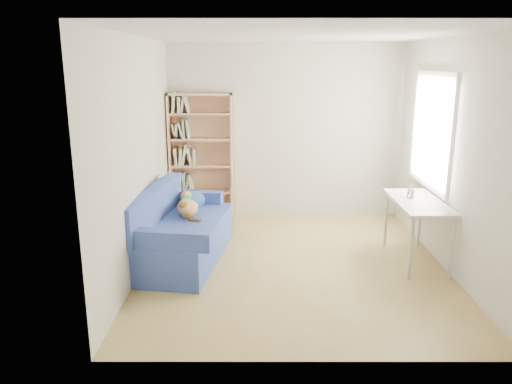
{
  "coord_description": "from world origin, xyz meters",
  "views": [
    {
      "loc": [
        -0.43,
        -5.51,
        2.32
      ],
      "look_at": [
        -0.44,
        0.11,
        0.85
      ],
      "focal_mm": 35.0,
      "sensor_mm": 36.0,
      "label": 1
    }
  ],
  "objects_px": {
    "bookshelf": "(202,162)",
    "desk": "(418,207)",
    "sofa": "(180,232)",
    "pen_cup": "(411,193)"
  },
  "relations": [
    {
      "from": "pen_cup",
      "to": "bookshelf",
      "type": "bearing_deg",
      "value": 148.79
    },
    {
      "from": "sofa",
      "to": "desk",
      "type": "bearing_deg",
      "value": 6.79
    },
    {
      "from": "sofa",
      "to": "pen_cup",
      "type": "xyz_separation_m",
      "value": [
        2.75,
        0.06,
        0.48
      ]
    },
    {
      "from": "sofa",
      "to": "desk",
      "type": "relative_size",
      "value": 1.63
    },
    {
      "from": "desk",
      "to": "sofa",
      "type": "bearing_deg",
      "value": 178.5
    },
    {
      "from": "sofa",
      "to": "pen_cup",
      "type": "distance_m",
      "value": 2.79
    },
    {
      "from": "sofa",
      "to": "desk",
      "type": "height_order",
      "value": "sofa"
    },
    {
      "from": "bookshelf",
      "to": "desk",
      "type": "relative_size",
      "value": 1.6
    },
    {
      "from": "bookshelf",
      "to": "sofa",
      "type": "bearing_deg",
      "value": -93.16
    },
    {
      "from": "bookshelf",
      "to": "desk",
      "type": "bearing_deg",
      "value": -32.79
    }
  ]
}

